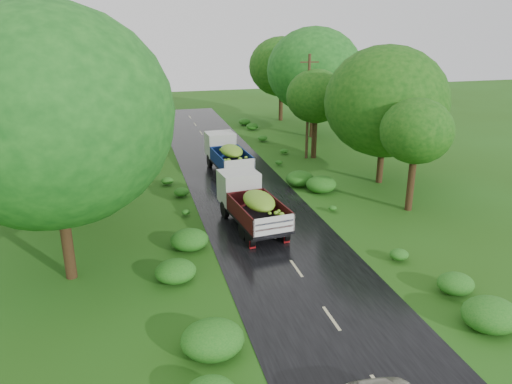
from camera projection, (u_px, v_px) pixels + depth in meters
name	position (u px, v px, depth m)	size (l,w,h in m)	color
ground	(331.00, 319.00, 18.54)	(120.00, 120.00, 0.00)	#234A10
road	(289.00, 259.00, 23.09)	(6.50, 80.00, 0.02)	black
road_lines	(283.00, 249.00, 24.00)	(0.12, 69.60, 0.00)	#BFB78C
truck_near	(250.00, 201.00, 26.25)	(2.76, 6.15, 2.50)	black
truck_far	(227.00, 153.00, 35.48)	(2.48, 6.03, 2.48)	black
utility_pole	(308.00, 106.00, 37.94)	(1.39, 0.33, 7.97)	#382616
trees_left	(66.00, 78.00, 31.37)	(6.46, 34.95, 9.69)	black
trees_right	(328.00, 84.00, 40.03)	(5.95, 30.05, 7.86)	black
shrubs	(244.00, 190.00, 31.18)	(11.90, 44.00, 0.70)	#175E16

